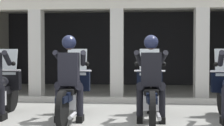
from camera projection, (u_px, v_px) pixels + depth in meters
The scene contains 7 objects.
ground_plane at pixel (119, 99), 8.53m from camera, with size 80.00×80.00×0.00m, color gray.
station_building at pixel (122, 33), 10.66m from camera, with size 10.05×4.62×3.04m.
kerb_strip at pixel (116, 100), 7.94m from camera, with size 9.55×0.24×0.12m, color #B7B5AD.
motorcycle_center_left at pixel (73, 93), 5.95m from camera, with size 0.62×2.04×1.35m.
police_officer_center_left at pixel (69, 71), 5.65m from camera, with size 0.63×0.61×1.58m.
motorcycle_center_right at pixel (150, 93), 5.88m from camera, with size 0.62×2.04×1.35m.
police_officer_center_right at pixel (151, 71), 5.58m from camera, with size 0.63×0.61×1.58m.
Camera 1 is at (0.51, -5.48, 1.26)m, focal length 49.71 mm.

